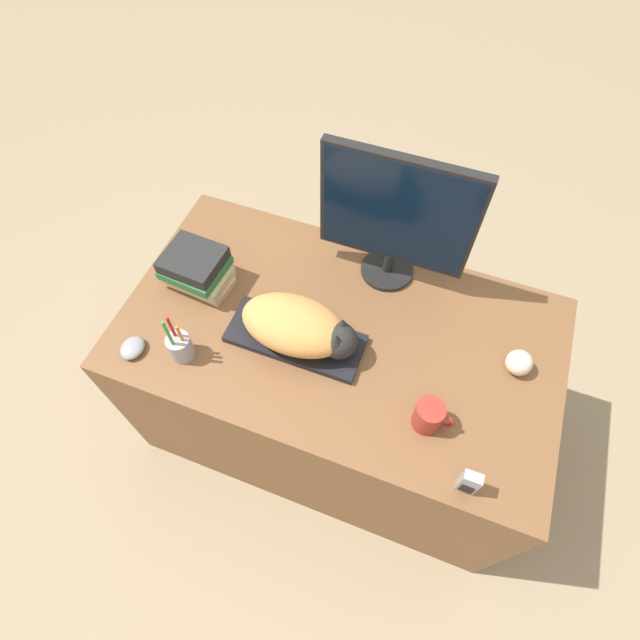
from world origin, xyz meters
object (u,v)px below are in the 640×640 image
object	(u,v)px
coffee_mug	(429,416)
baseball	(519,363)
keyboard	(295,338)
book_stack	(196,269)
computer_mouse	(132,348)
phone	(469,482)
monitor	(396,217)
cat	(301,327)
pen_cup	(180,346)

from	to	relation	value
coffee_mug	baseball	world-z (taller)	coffee_mug
keyboard	book_stack	bearing A→B (deg)	166.06
coffee_mug	keyboard	bearing A→B (deg)	165.21
computer_mouse	book_stack	world-z (taller)	book_stack
keyboard	coffee_mug	size ratio (longest dim) A/B	3.67
computer_mouse	phone	xyz separation A→B (m)	(1.02, -0.05, 0.03)
book_stack	keyboard	bearing A→B (deg)	-13.94
monitor	baseball	world-z (taller)	monitor
coffee_mug	book_stack	size ratio (longest dim) A/B	0.51
cat	phone	bearing A→B (deg)	-24.48
computer_mouse	baseball	size ratio (longest dim) A/B	1.08
monitor	phone	world-z (taller)	monitor
monitor	pen_cup	distance (m)	0.74
book_stack	computer_mouse	bearing A→B (deg)	-102.61
monitor	book_stack	xyz separation A→B (m)	(-0.56, -0.26, -0.19)
coffee_mug	baseball	bearing A→B (deg)	51.54
keyboard	pen_cup	xyz separation A→B (m)	(-0.30, -0.16, 0.04)
cat	computer_mouse	bearing A→B (deg)	-156.16
pen_cup	keyboard	bearing A→B (deg)	28.67
phone	baseball	bearing A→B (deg)	80.14
cat	baseball	size ratio (longest dim) A/B	4.63
book_stack	phone	bearing A→B (deg)	-19.98
keyboard	book_stack	xyz separation A→B (m)	(-0.38, 0.09, 0.06)
phone	book_stack	world-z (taller)	book_stack
pen_cup	baseball	world-z (taller)	pen_cup
cat	book_stack	xyz separation A→B (m)	(-0.40, 0.09, -0.02)
keyboard	baseball	bearing A→B (deg)	12.32
computer_mouse	keyboard	bearing A→B (deg)	24.80
baseball	phone	world-z (taller)	phone
monitor	baseball	size ratio (longest dim) A/B	6.17
coffee_mug	phone	xyz separation A→B (m)	(0.14, -0.14, 0.00)
cat	baseball	xyz separation A→B (m)	(0.62, 0.14, -0.05)
pen_cup	book_stack	world-z (taller)	pen_cup
phone	keyboard	bearing A→B (deg)	156.28
keyboard	computer_mouse	size ratio (longest dim) A/B	5.03
cat	book_stack	world-z (taller)	cat
cat	keyboard	bearing A→B (deg)	180.00
cat	computer_mouse	world-z (taller)	cat
pen_cup	baseball	size ratio (longest dim) A/B	2.63
phone	book_stack	bearing A→B (deg)	160.02
computer_mouse	coffee_mug	bearing A→B (deg)	5.76
pen_cup	phone	bearing A→B (deg)	-5.89
cat	coffee_mug	bearing A→B (deg)	-15.47
computer_mouse	pen_cup	xyz separation A→B (m)	(0.15, 0.04, 0.03)
baseball	phone	size ratio (longest dim) A/B	0.75
baseball	book_stack	bearing A→B (deg)	-177.37
monitor	computer_mouse	distance (m)	0.87
computer_mouse	phone	world-z (taller)	phone
book_stack	baseball	bearing A→B (deg)	2.63
keyboard	computer_mouse	distance (m)	0.49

